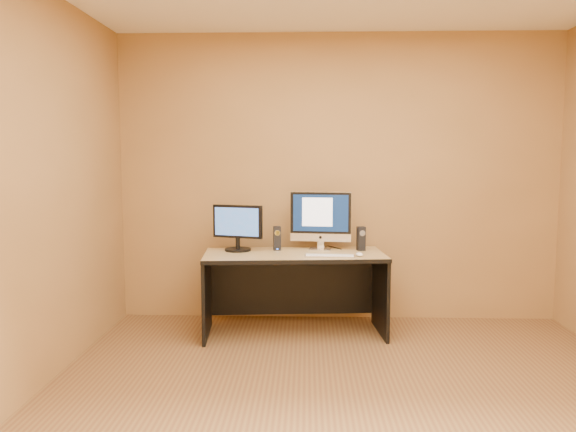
# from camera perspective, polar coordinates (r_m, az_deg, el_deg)

# --- Properties ---
(floor) EXTENTS (4.00, 4.00, 0.00)m
(floor) POSITION_cam_1_polar(r_m,az_deg,el_deg) (3.49, 6.80, -19.40)
(floor) COLOR brown
(floor) RESTS_ON ground
(walls) EXTENTS (4.00, 4.00, 2.60)m
(walls) POSITION_cam_1_polar(r_m,az_deg,el_deg) (3.16, 7.10, 2.41)
(walls) COLOR #9E7340
(walls) RESTS_ON ground
(desk) EXTENTS (1.55, 0.78, 0.69)m
(desk) POSITION_cam_1_polar(r_m,az_deg,el_deg) (4.77, 0.64, -7.91)
(desk) COLOR tan
(desk) RESTS_ON ground
(imac) EXTENTS (0.55, 0.26, 0.51)m
(imac) POSITION_cam_1_polar(r_m,az_deg,el_deg) (4.85, 3.32, -0.43)
(imac) COLOR silver
(imac) RESTS_ON desk
(second_monitor) EXTENTS (0.49, 0.34, 0.39)m
(second_monitor) POSITION_cam_1_polar(r_m,az_deg,el_deg) (4.81, -5.14, -1.22)
(second_monitor) COLOR black
(second_monitor) RESTS_ON desk
(speaker_left) EXTENTS (0.07, 0.08, 0.21)m
(speaker_left) POSITION_cam_1_polar(r_m,az_deg,el_deg) (4.84, -1.12, -2.28)
(speaker_left) COLOR black
(speaker_left) RESTS_ON desk
(speaker_right) EXTENTS (0.08, 0.08, 0.21)m
(speaker_right) POSITION_cam_1_polar(r_m,az_deg,el_deg) (4.86, 7.43, -2.29)
(speaker_right) COLOR black
(speaker_right) RESTS_ON desk
(keyboard) EXTENTS (0.41, 0.13, 0.02)m
(keyboard) POSITION_cam_1_polar(r_m,az_deg,el_deg) (4.54, 4.26, -4.06)
(keyboard) COLOR silver
(keyboard) RESTS_ON desk
(mouse) EXTENTS (0.07, 0.10, 0.03)m
(mouse) POSITION_cam_1_polar(r_m,az_deg,el_deg) (4.58, 7.27, -3.88)
(mouse) COLOR white
(mouse) RESTS_ON desk
(cable_a) EXTENTS (0.12, 0.18, 0.01)m
(cable_a) POSITION_cam_1_polar(r_m,az_deg,el_deg) (4.98, 4.75, -3.21)
(cable_a) COLOR black
(cable_a) RESTS_ON desk
(cable_b) EXTENTS (0.06, 0.16, 0.01)m
(cable_b) POSITION_cam_1_polar(r_m,az_deg,el_deg) (4.98, 3.71, -3.21)
(cable_b) COLOR black
(cable_b) RESTS_ON desk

